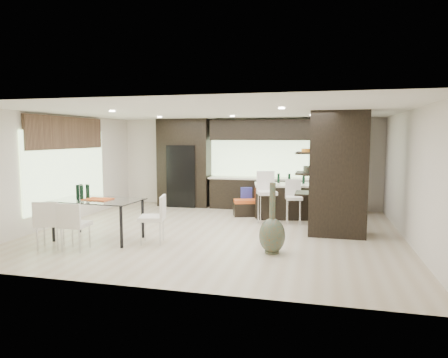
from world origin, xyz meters
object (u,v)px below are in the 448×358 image
(stool_left, at_px, (267,202))
(chair_near, at_px, (76,228))
(stool_mid, at_px, (294,206))
(stool_right, at_px, (321,204))
(kitchen_island, at_px, (296,201))
(floor_vase, at_px, (272,218))
(chair_end, at_px, (152,221))
(dining_table, at_px, (99,220))
(chair_far, at_px, (50,226))
(bench, at_px, (255,208))

(stool_left, distance_m, chair_near, 4.63)
(stool_mid, bearing_deg, stool_right, -15.87)
(kitchen_island, height_order, chair_near, kitchen_island)
(stool_left, xyz_separation_m, floor_vase, (0.46, -2.66, 0.14))
(stool_right, height_order, chair_end, stool_right)
(stool_mid, height_order, chair_end, chair_end)
(kitchen_island, xyz_separation_m, dining_table, (-3.86, -3.34, -0.03))
(kitchen_island, bearing_deg, chair_near, -143.60)
(stool_left, relative_size, chair_far, 1.19)
(stool_right, distance_m, chair_far, 6.08)
(stool_right, xyz_separation_m, chair_near, (-4.53, -3.34, -0.10))
(stool_left, height_order, stool_right, stool_right)
(bench, xyz_separation_m, floor_vase, (0.89, -3.45, 0.44))
(stool_mid, xyz_separation_m, chair_end, (-2.65, -2.57, 0.01))
(chair_end, bearing_deg, stool_left, -51.26)
(bench, xyz_separation_m, chair_near, (-2.76, -4.14, 0.21))
(stool_left, bearing_deg, chair_near, -152.70)
(dining_table, relative_size, chair_end, 1.96)
(dining_table, xyz_separation_m, chair_near, (0.00, -0.81, 0.01))
(bench, height_order, chair_end, chair_end)
(stool_mid, xyz_separation_m, floor_vase, (-0.21, -2.69, 0.22))
(stool_right, bearing_deg, bench, 141.55)
(bench, bearing_deg, chair_end, -133.79)
(stool_right, height_order, floor_vase, floor_vase)
(kitchen_island, relative_size, dining_table, 1.23)
(kitchen_island, bearing_deg, chair_far, -147.41)
(stool_left, relative_size, stool_mid, 1.18)
(kitchen_island, xyz_separation_m, chair_near, (-3.86, -4.14, -0.02))
(stool_left, relative_size, stool_right, 0.98)
(floor_vase, height_order, chair_end, floor_vase)
(stool_right, distance_m, bench, 1.97)
(floor_vase, xyz_separation_m, dining_table, (-3.65, 0.12, -0.23))
(chair_far, bearing_deg, floor_vase, -9.15)
(kitchen_island, height_order, stool_left, stool_left)
(stool_mid, xyz_separation_m, chair_near, (-3.86, -3.38, -0.01))
(chair_near, bearing_deg, dining_table, 87.02)
(stool_mid, height_order, chair_near, stool_mid)
(kitchen_island, xyz_separation_m, bench, (-1.10, -0.00, -0.23))
(floor_vase, bearing_deg, dining_table, 178.16)
(bench, bearing_deg, stool_mid, -53.40)
(dining_table, bearing_deg, chair_near, -86.01)
(kitchen_island, distance_m, stool_left, 1.04)
(stool_left, height_order, chair_far, stool_left)
(kitchen_island, distance_m, dining_table, 5.10)
(stool_left, xyz_separation_m, chair_near, (-3.19, -3.35, -0.09))
(stool_right, distance_m, chair_near, 5.63)
(bench, bearing_deg, kitchen_island, -18.69)
(dining_table, xyz_separation_m, chair_end, (1.21, 0.00, 0.02))
(stool_mid, xyz_separation_m, dining_table, (-3.86, -2.57, -0.02))
(dining_table, height_order, chair_end, chair_end)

